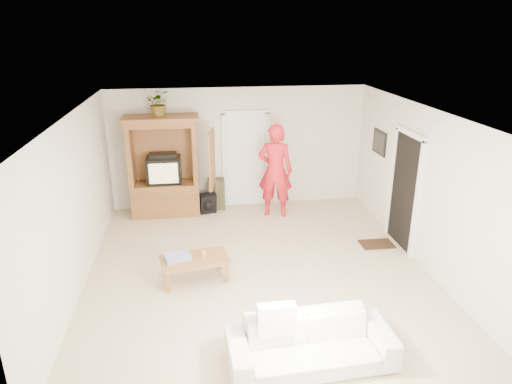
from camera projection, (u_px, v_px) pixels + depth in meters
floor at (258, 269)px, 7.56m from camera, size 6.00×6.00×0.00m
ceiling at (258, 113)px, 6.66m from camera, size 6.00×6.00×0.00m
wall_back at (239, 148)px, 9.90m from camera, size 5.50×0.00×5.50m
wall_front at (303, 307)px, 4.32m from camera, size 5.50×0.00×5.50m
wall_left at (75, 205)px, 6.75m from camera, size 0.00×6.00×6.00m
wall_right at (424, 188)px, 7.47m from camera, size 0.00×6.00×6.00m
armoire at (165, 173)px, 9.52m from camera, size 1.82×1.14×2.10m
door_back at (246, 160)px, 9.99m from camera, size 0.85×0.05×2.04m
doorway_right at (405, 192)px, 8.12m from camera, size 0.05×0.90×2.04m
framed_picture at (379, 142)px, 9.13m from camera, size 0.03×0.60×0.48m
doormat at (377, 244)px, 8.41m from camera, size 0.60×0.40×0.02m
plant at (159, 103)px, 8.98m from camera, size 0.48×0.41×0.53m
man at (275, 171)px, 9.41m from camera, size 0.82×0.65×1.97m
sofa at (311, 344)px, 5.37m from camera, size 2.00×0.86×0.57m
coffee_table at (195, 261)px, 7.14m from camera, size 1.13×0.74×0.39m
towel at (177, 257)px, 7.07m from camera, size 0.45×0.38×0.08m
candle at (204, 253)px, 7.17m from camera, size 0.08×0.08×0.10m
backpack_black at (208, 204)px, 9.77m from camera, size 0.38×0.27×0.42m
backpack_olive at (216, 194)px, 9.96m from camera, size 0.36×0.27×0.68m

